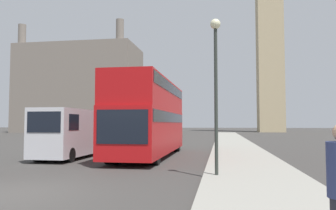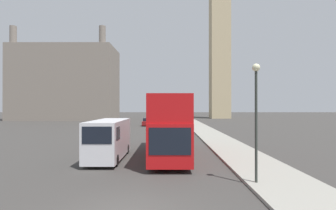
{
  "view_description": "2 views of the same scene",
  "coord_description": "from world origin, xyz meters",
  "views": [
    {
      "loc": [
        5.62,
        -8.21,
        1.89
      ],
      "look_at": [
        2.67,
        10.04,
        2.96
      ],
      "focal_mm": 35.0,
      "sensor_mm": 36.0,
      "label": 1
    },
    {
      "loc": [
        1.44,
        -8.75,
        3.62
      ],
      "look_at": [
        1.43,
        17.46,
        3.74
      ],
      "focal_mm": 28.0,
      "sensor_mm": 36.0,
      "label": 2
    }
  ],
  "objects": [
    {
      "name": "building_block_distant",
      "position": [
        -25.99,
        61.93,
        9.7
      ],
      "size": [
        26.1,
        13.58,
        23.57
      ],
      "color": "slate",
      "rests_on": "ground_plane"
    },
    {
      "name": "red_double_decker_bus",
      "position": [
        1.54,
        10.42,
        2.41
      ],
      "size": [
        2.57,
        10.82,
        4.31
      ],
      "color": "#B71114",
      "rests_on": "ground_plane"
    },
    {
      "name": "white_van",
      "position": [
        -2.58,
        8.97,
        1.43
      ],
      "size": [
        2.02,
        6.14,
        2.67
      ],
      "color": "silver",
      "rests_on": "ground_plane"
    },
    {
      "name": "clock_tower",
      "position": [
        17.02,
        70.03,
        30.59
      ],
      "size": [
        6.1,
        6.27,
        59.63
      ],
      "color": "tan",
      "rests_on": "ground_plane"
    },
    {
      "name": "parked_sedan",
      "position": [
        -2.32,
        40.17,
        0.65
      ],
      "size": [
        1.86,
        4.71,
        1.42
      ],
      "color": "maroon",
      "rests_on": "ground_plane"
    },
    {
      "name": "street_lamp",
      "position": [
        5.46,
        3.2,
        3.74
      ],
      "size": [
        0.36,
        0.36,
        5.42
      ],
      "color": "#2D332D",
      "rests_on": "sidewalk_strip"
    }
  ]
}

